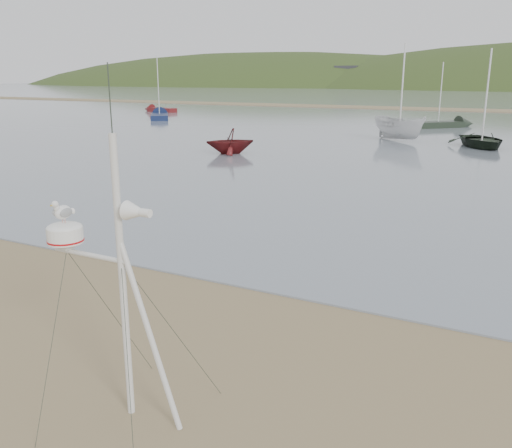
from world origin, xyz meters
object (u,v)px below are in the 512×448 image
at_px(boat_red, 230,130).
at_px(sailboat_blue_near, 160,115).
at_px(boat_dark, 485,111).
at_px(boat_white, 401,107).
at_px(dinghy_red_far, 155,110).
at_px(mast_rig, 121,338).
at_px(sailboat_dark_mid, 452,124).

bearing_deg(boat_red, sailboat_blue_near, -176.99).
relative_size(boat_dark, boat_white, 0.97).
height_order(boat_red, sailboat_blue_near, sailboat_blue_near).
bearing_deg(boat_dark, dinghy_red_far, 126.03).
distance_m(mast_rig, dinghy_red_far, 62.72).
bearing_deg(dinghy_red_far, mast_rig, -52.50).
xyz_separation_m(boat_red, boat_white, (6.94, 10.72, 0.90)).
bearing_deg(mast_rig, boat_red, 117.11).
bearing_deg(sailboat_blue_near, dinghy_red_far, 130.35).
xyz_separation_m(mast_rig, boat_dark, (1.18, 31.12, 1.14)).
xyz_separation_m(boat_dark, boat_white, (-5.33, 1.27, 0.07)).
height_order(boat_red, sailboat_dark_mid, sailboat_dark_mid).
distance_m(boat_dark, sailboat_blue_near, 34.31).
xyz_separation_m(mast_rig, boat_white, (-4.15, 32.39, 1.21)).
bearing_deg(dinghy_red_far, boat_white, -27.05).
relative_size(boat_red, dinghy_red_far, 0.50).
relative_size(boat_white, sailboat_dark_mid, 0.77).
bearing_deg(sailboat_blue_near, sailboat_dark_mid, 5.71).
bearing_deg(boat_white, mast_rig, -139.20).
bearing_deg(boat_dark, sailboat_dark_mid, 76.80).
height_order(boat_dark, sailboat_blue_near, sailboat_blue_near).
height_order(sailboat_dark_mid, sailboat_blue_near, sailboat_blue_near).
xyz_separation_m(boat_dark, sailboat_blue_near, (-32.56, 10.64, -1.91)).
relative_size(boat_dark, sailboat_blue_near, 0.64).
distance_m(mast_rig, sailboat_blue_near, 52.24).
distance_m(mast_rig, boat_dark, 31.16).
bearing_deg(sailboat_dark_mid, boat_dark, -74.58).
bearing_deg(boat_red, sailboat_dark_mid, 117.33).
height_order(boat_dark, dinghy_red_far, boat_dark).
bearing_deg(sailboat_dark_mid, sailboat_blue_near, -174.29).
relative_size(boat_white, dinghy_red_far, 0.83).
relative_size(boat_dark, dinghy_red_far, 0.80).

